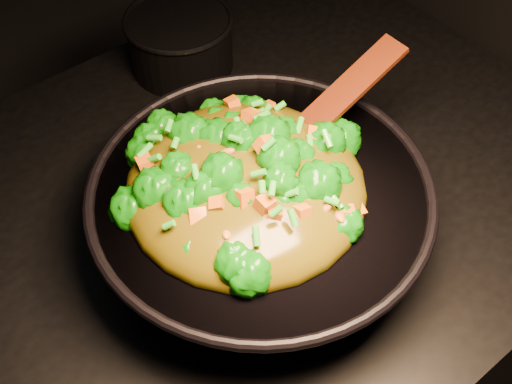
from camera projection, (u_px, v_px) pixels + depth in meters
stovetop at (247, 321)px, 1.39m from camera, size 1.20×0.90×0.90m
wok at (260, 218)px, 0.93m from camera, size 0.48×0.48×0.13m
stir_fry at (245, 163)px, 0.83m from camera, size 0.38×0.38×0.11m
spatula at (324, 112)px, 0.90m from camera, size 0.28×0.04×0.12m
back_pot at (181, 42)px, 1.20m from camera, size 0.23×0.23×0.11m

